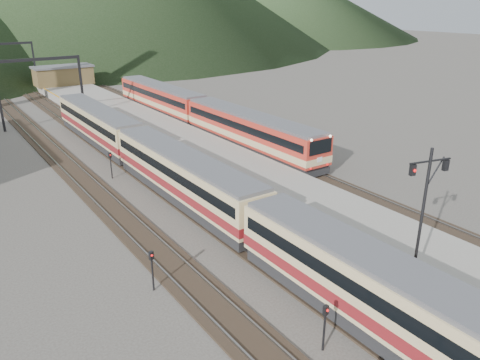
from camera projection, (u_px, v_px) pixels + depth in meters
track_main at (115, 152)px, 46.16m from camera, size 2.60×200.00×0.23m
track_far at (63, 161)px, 43.51m from camera, size 2.60×200.00×0.23m
track_second at (214, 135)px, 52.26m from camera, size 2.60×200.00×0.23m
platform at (175, 144)px, 47.44m from camera, size 8.00×100.00×1.00m
gantry_near at (40, 79)px, 54.21m from camera, size 9.55×0.25×8.00m
gantry_far at (2, 59)px, 73.43m from camera, size 9.55×0.25×8.00m
station_shed at (63, 75)px, 77.45m from camera, size 9.40×4.40×3.10m
main_train at (184, 177)px, 34.37m from camera, size 2.73×56.05×3.33m
second_train at (199, 112)px, 54.03m from camera, size 2.93×39.91×3.58m
signal_mast at (423, 207)px, 21.17m from camera, size 2.15×0.67×7.10m
short_signal_a at (325, 322)px, 19.58m from camera, size 0.24×0.19×2.27m
short_signal_b at (111, 162)px, 39.03m from camera, size 0.27×0.24×2.27m
short_signal_c at (152, 266)px, 23.74m from camera, size 0.26×0.22×2.27m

